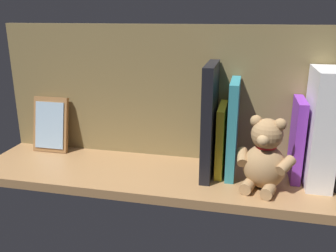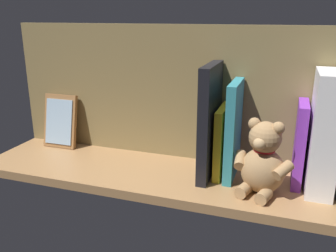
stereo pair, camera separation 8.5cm
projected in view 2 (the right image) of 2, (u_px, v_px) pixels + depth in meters
ground_plane at (168, 175)px, 89.22cm from camera, size 95.94×25.92×2.20cm
shelf_back_panel at (181, 94)px, 93.30cm from camera, size 95.94×1.50×35.01cm
dictionary_thick_white at (324, 133)px, 76.43cm from camera, size 5.53×14.29×26.30cm
book_1 at (300, 144)px, 80.41cm from camera, size 2.14×11.21×18.98cm
teddy_bear at (263, 161)px, 76.52cm from camera, size 12.80×12.35×16.48cm
book_2 at (233, 130)px, 83.43cm from camera, size 2.09×13.28×22.92cm
book_3 at (222, 141)px, 85.50cm from camera, size 1.78×12.52×16.75cm
book_4 at (210, 121)px, 83.50cm from camera, size 2.43×15.53×26.76cm
picture_frame_leaning at (60, 121)px, 103.83cm from camera, size 10.16×4.52×15.41cm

